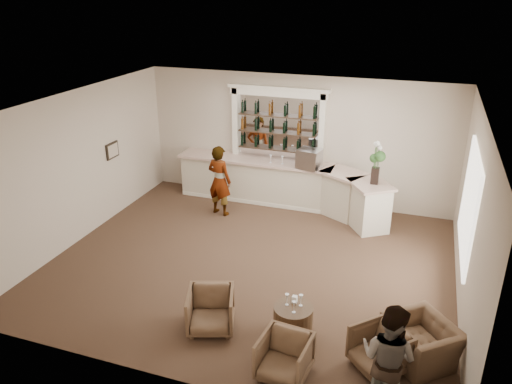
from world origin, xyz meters
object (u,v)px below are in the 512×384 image
bar_counter (285,185)px  armchair_center (284,357)px  sommelier (219,181)px  armchair_far (421,341)px  flower_vase (377,160)px  armchair_right (380,350)px  cocktail_table (293,320)px  armchair_left (211,310)px  espresso_machine (309,159)px  guest (388,359)px

bar_counter → armchair_center: size_ratio=7.79×
sommelier → armchair_center: sommelier is taller
sommelier → armchair_far: sommelier is taller
flower_vase → bar_counter: bearing=165.4°
armchair_center → armchair_far: armchair_center is taller
bar_counter → armchair_right: bearing=-60.4°
cocktail_table → armchair_far: (2.00, 0.04, 0.08)m
cocktail_table → sommelier: sommelier is taller
armchair_far → armchair_left: bearing=-124.3°
armchair_far → flower_vase: bearing=156.1°
armchair_left → armchair_far: (3.32, 0.36, -0.03)m
armchair_left → armchair_right: bearing=-20.0°
cocktail_table → armchair_left: armchair_left is taller
armchair_right → cocktail_table: bearing=-150.5°
sommelier → armchair_right: size_ratio=2.39×
armchair_left → armchair_far: armchair_left is taller
armchair_left → armchair_right: size_ratio=1.05×
cocktail_table → espresso_machine: bearing=100.9°
bar_counter → armchair_far: size_ratio=5.69×
guest → flower_vase: (-0.85, 5.40, 0.89)m
bar_counter → flower_vase: bearing=-14.6°
armchair_left → espresso_machine: bearing=66.6°
sommelier → armchair_right: sommelier is taller
armchair_center → espresso_machine: size_ratio=1.35×
armchair_far → guest: bearing=-61.2°
armchair_center → cocktail_table: bearing=103.2°
armchair_right → flower_vase: (-0.71, 4.67, 1.37)m
bar_counter → armchair_right: size_ratio=7.74×
flower_vase → armchair_right: bearing=-81.4°
cocktail_table → flower_vase: size_ratio=0.64×
espresso_machine → armchair_far: bearing=-47.4°
armchair_right → flower_vase: flower_vase is taller
armchair_left → armchair_right: 2.75m
armchair_center → flower_vase: bearing=89.1°
cocktail_table → armchair_far: size_ratio=0.64×
guest → bar_counter: bearing=-39.5°
bar_counter → sommelier: bearing=-144.4°
armchair_center → espresso_machine: 5.99m
bar_counter → armchair_left: size_ratio=7.37×
cocktail_table → armchair_far: 2.00m
guest → cocktail_table: bearing=-12.1°
bar_counter → armchair_left: (0.24, -5.22, -0.22)m
guest → armchair_far: guest is taller
sommelier → armchair_center: bearing=135.6°
armchair_center → armchair_right: bearing=30.8°
bar_counter → sommelier: (-1.38, -0.99, 0.31)m
guest → armchair_left: size_ratio=2.09×
sommelier → armchair_far: 6.30m
sommelier → flower_vase: (3.67, 0.39, 0.82)m
cocktail_table → armchair_right: (1.43, -0.37, 0.09)m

